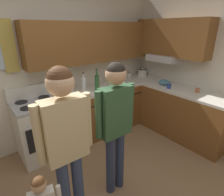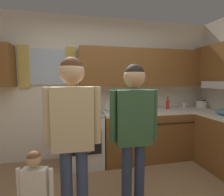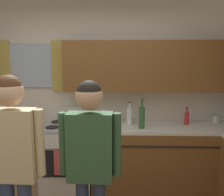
{
  "view_description": "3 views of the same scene",
  "coord_description": "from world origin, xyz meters",
  "px_view_note": "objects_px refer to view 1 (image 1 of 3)",
  "views": [
    {
      "loc": [
        -0.94,
        -1.09,
        1.94
      ],
      "look_at": [
        0.39,
        0.56,
        1.11
      ],
      "focal_mm": 29.23,
      "sensor_mm": 36.0,
      "label": 1
    },
    {
      "loc": [
        -0.38,
        -1.36,
        1.47
      ],
      "look_at": [
        0.08,
        0.74,
        1.24
      ],
      "focal_mm": 27.43,
      "sensor_mm": 36.0,
      "label": 2
    },
    {
      "loc": [
        0.43,
        -1.52,
        1.78
      ],
      "look_at": [
        0.37,
        0.89,
        1.38
      ],
      "focal_mm": 37.42,
      "sensor_mm": 36.0,
      "label": 3
    }
  ],
  "objects_px": {
    "mug_cobalt_blue": "(169,86)",
    "water_pitcher": "(70,90)",
    "stove_oven": "(40,128)",
    "mixing_bowl": "(164,82)",
    "bottle_sauce_red": "(117,78)",
    "adult_holding_child": "(66,136)",
    "stovetop_kettle": "(143,72)",
    "bottle_milk_white": "(84,83)",
    "cup_terracotta": "(198,90)",
    "bottle_wine_green": "(97,83)",
    "mug_ceramic_white": "(129,75)",
    "adult_in_plaid": "(115,117)"
  },
  "relations": [
    {
      "from": "mug_cobalt_blue",
      "to": "water_pitcher",
      "type": "distance_m",
      "value": 1.76
    },
    {
      "from": "stove_oven",
      "to": "mixing_bowl",
      "type": "xyz_separation_m",
      "value": [
        2.22,
        -0.64,
        0.48
      ]
    },
    {
      "from": "stove_oven",
      "to": "bottle_sauce_red",
      "type": "height_order",
      "value": "bottle_sauce_red"
    },
    {
      "from": "adult_holding_child",
      "to": "bottle_sauce_red",
      "type": "bearing_deg",
      "value": 37.91
    },
    {
      "from": "bottle_sauce_red",
      "to": "stovetop_kettle",
      "type": "bearing_deg",
      "value": 2.11
    },
    {
      "from": "bottle_milk_white",
      "to": "cup_terracotta",
      "type": "bearing_deg",
      "value": -42.71
    },
    {
      "from": "bottle_wine_green",
      "to": "cup_terracotta",
      "type": "relative_size",
      "value": 3.62
    },
    {
      "from": "bottle_sauce_red",
      "to": "bottle_wine_green",
      "type": "height_order",
      "value": "bottle_wine_green"
    },
    {
      "from": "stovetop_kettle",
      "to": "adult_holding_child",
      "type": "bearing_deg",
      "value": -151.08
    },
    {
      "from": "cup_terracotta",
      "to": "bottle_wine_green",
      "type": "bearing_deg",
      "value": 138.69
    },
    {
      "from": "water_pitcher",
      "to": "mixing_bowl",
      "type": "xyz_separation_m",
      "value": [
        1.7,
        -0.57,
        -0.06
      ]
    },
    {
      "from": "bottle_sauce_red",
      "to": "water_pitcher",
      "type": "distance_m",
      "value": 1.12
    },
    {
      "from": "mug_ceramic_white",
      "to": "mug_cobalt_blue",
      "type": "bearing_deg",
      "value": -89.08
    },
    {
      "from": "bottle_wine_green",
      "to": "bottle_sauce_red",
      "type": "bearing_deg",
      "value": 17.52
    },
    {
      "from": "adult_holding_child",
      "to": "stovetop_kettle",
      "type": "bearing_deg",
      "value": 28.92
    },
    {
      "from": "bottle_sauce_red",
      "to": "mug_ceramic_white",
      "type": "bearing_deg",
      "value": 15.38
    },
    {
      "from": "mug_ceramic_white",
      "to": "adult_holding_child",
      "type": "xyz_separation_m",
      "value": [
        -2.22,
        -1.5,
        0.1
      ]
    },
    {
      "from": "stove_oven",
      "to": "mug_ceramic_white",
      "type": "height_order",
      "value": "stove_oven"
    },
    {
      "from": "bottle_milk_white",
      "to": "stovetop_kettle",
      "type": "height_order",
      "value": "bottle_milk_white"
    },
    {
      "from": "mug_ceramic_white",
      "to": "adult_in_plaid",
      "type": "bearing_deg",
      "value": -138.03
    },
    {
      "from": "cup_terracotta",
      "to": "adult_in_plaid",
      "type": "xyz_separation_m",
      "value": [
        -1.82,
        -0.0,
        0.08
      ]
    },
    {
      "from": "bottle_milk_white",
      "to": "mug_cobalt_blue",
      "type": "xyz_separation_m",
      "value": [
        1.25,
        -0.88,
        -0.08
      ]
    },
    {
      "from": "adult_holding_child",
      "to": "bottle_wine_green",
      "type": "bearing_deg",
      "value": 45.99
    },
    {
      "from": "bottle_wine_green",
      "to": "adult_in_plaid",
      "type": "xyz_separation_m",
      "value": [
        -0.53,
        -1.13,
        -0.03
      ]
    },
    {
      "from": "bottle_milk_white",
      "to": "mug_cobalt_blue",
      "type": "distance_m",
      "value": 1.53
    },
    {
      "from": "mug_cobalt_blue",
      "to": "mixing_bowl",
      "type": "xyz_separation_m",
      "value": [
        0.12,
        0.19,
        0.0
      ]
    },
    {
      "from": "mug_ceramic_white",
      "to": "adult_holding_child",
      "type": "height_order",
      "value": "adult_holding_child"
    },
    {
      "from": "bottle_wine_green",
      "to": "mixing_bowl",
      "type": "relative_size",
      "value": 1.83
    },
    {
      "from": "bottle_milk_white",
      "to": "mixing_bowl",
      "type": "relative_size",
      "value": 1.45
    },
    {
      "from": "mixing_bowl",
      "to": "adult_holding_child",
      "type": "distance_m",
      "value": 2.46
    },
    {
      "from": "stove_oven",
      "to": "water_pitcher",
      "type": "relative_size",
      "value": 5.0
    },
    {
      "from": "mug_cobalt_blue",
      "to": "bottle_wine_green",
      "type": "bearing_deg",
      "value": 147.86
    },
    {
      "from": "stove_oven",
      "to": "mug_ceramic_white",
      "type": "distance_m",
      "value": 2.14
    },
    {
      "from": "bottle_wine_green",
      "to": "adult_in_plaid",
      "type": "bearing_deg",
      "value": -115.24
    },
    {
      "from": "bottle_sauce_red",
      "to": "bottle_milk_white",
      "type": "xyz_separation_m",
      "value": [
        -0.78,
        -0.01,
        0.03
      ]
    },
    {
      "from": "bottle_sauce_red",
      "to": "stovetop_kettle",
      "type": "distance_m",
      "value": 0.78
    },
    {
      "from": "stove_oven",
      "to": "adult_holding_child",
      "type": "xyz_separation_m",
      "value": [
        -0.14,
        -1.32,
        0.58
      ]
    },
    {
      "from": "mug_ceramic_white",
      "to": "bottle_sauce_red",
      "type": "bearing_deg",
      "value": -164.62
    },
    {
      "from": "bottle_sauce_red",
      "to": "mug_ceramic_white",
      "type": "xyz_separation_m",
      "value": [
        0.45,
        0.12,
        -0.05
      ]
    },
    {
      "from": "cup_terracotta",
      "to": "adult_holding_child",
      "type": "xyz_separation_m",
      "value": [
        -2.42,
        -0.05,
        0.11
      ]
    },
    {
      "from": "bottle_wine_green",
      "to": "water_pitcher",
      "type": "bearing_deg",
      "value": 171.86
    },
    {
      "from": "stovetop_kettle",
      "to": "mixing_bowl",
      "type": "height_order",
      "value": "stovetop_kettle"
    },
    {
      "from": "adult_in_plaid",
      "to": "mixing_bowl",
      "type": "bearing_deg",
      "value": 19.81
    },
    {
      "from": "mug_cobalt_blue",
      "to": "cup_terracotta",
      "type": "bearing_deg",
      "value": -67.03
    },
    {
      "from": "bottle_sauce_red",
      "to": "bottle_milk_white",
      "type": "distance_m",
      "value": 0.78
    },
    {
      "from": "adult_holding_child",
      "to": "bottle_milk_white",
      "type": "bearing_deg",
      "value": 54.15
    },
    {
      "from": "mug_cobalt_blue",
      "to": "water_pitcher",
      "type": "bearing_deg",
      "value": 154.36
    },
    {
      "from": "stove_oven",
      "to": "adult_holding_child",
      "type": "distance_m",
      "value": 1.45
    },
    {
      "from": "bottle_wine_green",
      "to": "adult_in_plaid",
      "type": "distance_m",
      "value": 1.25
    },
    {
      "from": "bottle_sauce_red",
      "to": "stovetop_kettle",
      "type": "relative_size",
      "value": 0.9
    }
  ]
}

